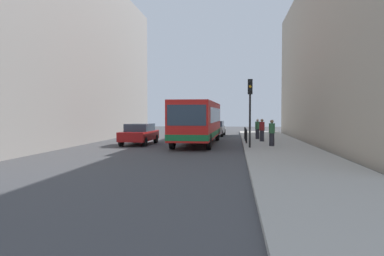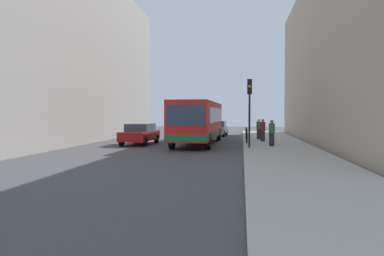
# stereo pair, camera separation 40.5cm
# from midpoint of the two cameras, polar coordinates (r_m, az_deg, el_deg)

# --- Properties ---
(ground_plane) EXTENTS (80.00, 80.00, 0.00)m
(ground_plane) POSITION_cam_midpoint_polar(r_m,az_deg,el_deg) (24.23, 0.82, -2.96)
(ground_plane) COLOR #424244
(sidewalk) EXTENTS (4.40, 40.00, 0.15)m
(sidewalk) POSITION_cam_midpoint_polar(r_m,az_deg,el_deg) (24.18, 13.64, -2.85)
(sidewalk) COLOR #ADA89E
(sidewalk) RESTS_ON ground
(building_left) EXTENTS (7.00, 32.00, 13.73)m
(building_left) POSITION_cam_midpoint_polar(r_m,az_deg,el_deg) (31.80, -19.65, 10.55)
(building_left) COLOR gray
(building_left) RESTS_ON ground
(building_right) EXTENTS (7.00, 32.00, 12.68)m
(building_right) POSITION_cam_midpoint_polar(r_m,az_deg,el_deg) (29.54, 24.97, 10.09)
(building_right) COLOR #B2A38C
(building_right) RESTS_ON ground
(bus) EXTENTS (2.72, 11.06, 3.00)m
(bus) POSITION_cam_midpoint_polar(r_m,az_deg,el_deg) (26.51, 1.48, 1.22)
(bus) COLOR red
(bus) RESTS_ON ground
(car_beside_bus) EXTENTS (1.96, 4.45, 1.48)m
(car_beside_bus) POSITION_cam_midpoint_polar(r_m,az_deg,el_deg) (26.40, -7.61, -0.85)
(car_beside_bus) COLOR maroon
(car_beside_bus) RESTS_ON ground
(car_behind_bus) EXTENTS (2.02, 4.48, 1.48)m
(car_behind_bus) POSITION_cam_midpoint_polar(r_m,az_deg,el_deg) (36.52, 4.20, -0.00)
(car_behind_bus) COLOR #A5A8AD
(car_behind_bus) RESTS_ON ground
(traffic_light) EXTENTS (0.28, 0.33, 4.10)m
(traffic_light) POSITION_cam_midpoint_polar(r_m,az_deg,el_deg) (22.34, 9.41, 4.30)
(traffic_light) COLOR black
(traffic_light) RESTS_ON sidewalk
(bollard_near) EXTENTS (0.11, 0.11, 0.95)m
(bollard_near) POSITION_cam_midpoint_polar(r_m,az_deg,el_deg) (25.72, 8.93, -1.29)
(bollard_near) COLOR black
(bollard_near) RESTS_ON sidewalk
(bollard_mid) EXTENTS (0.11, 0.11, 0.95)m
(bollard_mid) POSITION_cam_midpoint_polar(r_m,az_deg,el_deg) (27.92, 8.84, -1.02)
(bollard_mid) COLOR black
(bollard_mid) RESTS_ON sidewalk
(bollard_far) EXTENTS (0.11, 0.11, 0.95)m
(bollard_far) POSITION_cam_midpoint_polar(r_m,az_deg,el_deg) (30.12, 8.76, -0.78)
(bollard_far) COLOR black
(bollard_far) RESTS_ON sidewalk
(pedestrian_near_signal) EXTENTS (0.38, 0.38, 1.66)m
(pedestrian_near_signal) POSITION_cam_midpoint_polar(r_m,az_deg,el_deg) (23.68, 12.72, -0.76)
(pedestrian_near_signal) COLOR #26262D
(pedestrian_near_signal) RESTS_ON sidewalk
(pedestrian_mid_sidewalk) EXTENTS (0.38, 0.38, 1.66)m
(pedestrian_mid_sidewalk) POSITION_cam_midpoint_polar(r_m,az_deg,el_deg) (27.65, 11.31, -0.34)
(pedestrian_mid_sidewalk) COLOR #26262D
(pedestrian_mid_sidewalk) RESTS_ON sidewalk
(pedestrian_far_sidewalk) EXTENTS (0.38, 0.38, 1.63)m
(pedestrian_far_sidewalk) POSITION_cam_midpoint_polar(r_m,az_deg,el_deg) (30.21, 10.67, -0.16)
(pedestrian_far_sidewalk) COLOR #26262D
(pedestrian_far_sidewalk) RESTS_ON sidewalk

